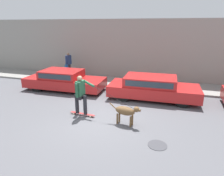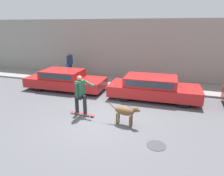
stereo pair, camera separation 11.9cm
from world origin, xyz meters
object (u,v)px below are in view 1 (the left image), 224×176
object	(u,v)px
dog	(126,111)
skateboarder	(81,93)
pedestrian_with_bag	(69,63)
parked_car_1	(152,88)
parked_car_0	(64,80)

from	to	relation	value
dog	skateboarder	bearing A→B (deg)	-176.82
dog	pedestrian_with_bag	xyz separation A→B (m)	(-5.56, 5.73, 0.48)
parked_car_1	skateboarder	distance (m)	3.90
parked_car_1	skateboarder	world-z (taller)	skateboarder
parked_car_0	pedestrian_with_bag	bearing A→B (deg)	112.15
parked_car_0	pedestrian_with_bag	size ratio (longest dim) A/B	2.77
parked_car_1	dog	xyz separation A→B (m)	(-0.62, -3.14, -0.04)
parked_car_1	pedestrian_with_bag	world-z (taller)	pedestrian_with_bag
parked_car_0	parked_car_1	bearing A→B (deg)	-1.29
parked_car_1	skateboarder	xyz separation A→B (m)	(-2.58, -2.90, 0.38)
parked_car_0	parked_car_1	size ratio (longest dim) A/B	1.02
parked_car_0	skateboarder	size ratio (longest dim) A/B	1.61
dog	skateboarder	size ratio (longest dim) A/B	0.44
parked_car_1	dog	world-z (taller)	parked_car_1
parked_car_0	parked_car_1	distance (m)	5.06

